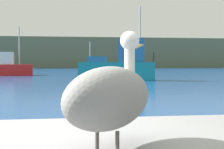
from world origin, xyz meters
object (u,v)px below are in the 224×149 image
object	(u,v)px
pelican	(111,96)
fishing_boat_red	(0,67)
fishing_boat_teal	(121,66)
fishing_boat_yellow	(103,67)

from	to	relation	value
pelican	fishing_boat_red	world-z (taller)	fishing_boat_red
fishing_boat_teal	fishing_boat_red	xyz separation A→B (m)	(-10.53, 10.12, -0.22)
pelican	fishing_boat_teal	xyz separation A→B (m)	(3.44, 20.66, -0.02)
pelican	fishing_boat_red	distance (m)	31.59
fishing_boat_yellow	pelican	bearing A→B (deg)	99.17
fishing_boat_yellow	fishing_boat_teal	size ratio (longest dim) A/B	1.28
fishing_boat_red	fishing_boat_teal	bearing A→B (deg)	-49.82
pelican	fishing_boat_yellow	size ratio (longest dim) A/B	0.17
fishing_boat_yellow	fishing_boat_teal	world-z (taller)	fishing_boat_teal
fishing_boat_teal	fishing_boat_red	size ratio (longest dim) A/B	0.86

